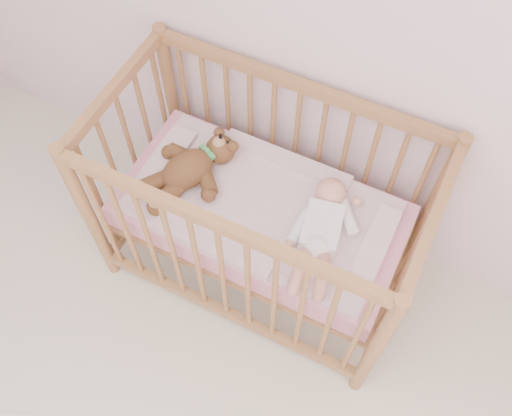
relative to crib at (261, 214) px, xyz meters
The scene contains 5 objects.
crib is the anchor object (origin of this frame).
mattress 0.01m from the crib, ahead, with size 1.22×0.62×0.13m, color pink.
blanket 0.06m from the crib, behind, with size 1.10×0.58×0.06m, color #D2909E, non-canonical shape.
baby 0.31m from the crib, ahead, with size 0.28×0.57×0.14m, color white, non-canonical shape.
teddy_bear 0.37m from the crib, behind, with size 0.36×0.52×0.14m, color brown, non-canonical shape.
Camera 1 is at (0.50, 0.46, 2.62)m, focal length 40.00 mm.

